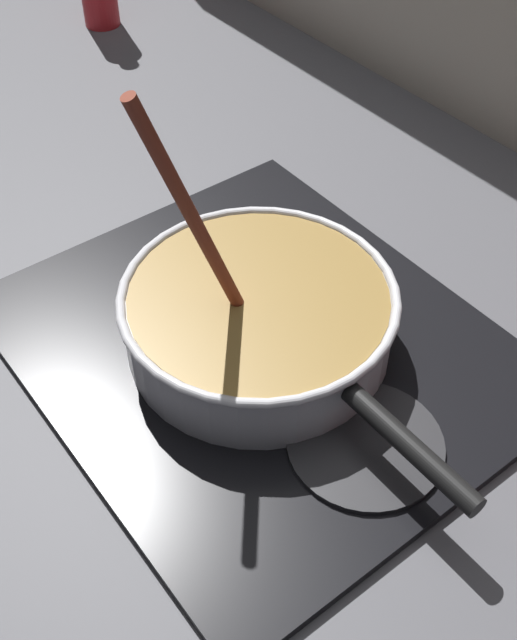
# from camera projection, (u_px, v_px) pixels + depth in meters

# --- Properties ---
(ground) EXTENTS (2.40, 1.60, 0.04)m
(ground) POSITION_uv_depth(u_px,v_px,m) (109.00, 487.00, 0.79)
(ground) COLOR #4C4C51
(hob_plate) EXTENTS (0.56, 0.48, 0.01)m
(hob_plate) POSITION_uv_depth(u_px,v_px,m) (258.00, 347.00, 0.89)
(hob_plate) COLOR black
(hob_plate) RESTS_ON ground
(burner_ring) EXTENTS (0.20, 0.20, 0.01)m
(burner_ring) POSITION_uv_depth(u_px,v_px,m) (258.00, 341.00, 0.88)
(burner_ring) COLOR #592D0C
(burner_ring) RESTS_ON hob_plate
(spare_burner) EXTENTS (0.16, 0.16, 0.01)m
(spare_burner) POSITION_uv_depth(u_px,v_px,m) (365.00, 444.00, 0.79)
(spare_burner) COLOR #262628
(spare_burner) RESTS_ON hob_plate
(cooking_pan) EXTENTS (0.47, 0.31, 0.34)m
(cooking_pan) POSITION_uv_depth(u_px,v_px,m) (259.00, 317.00, 0.86)
(cooking_pan) COLOR silver
(cooking_pan) RESTS_ON hob_plate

